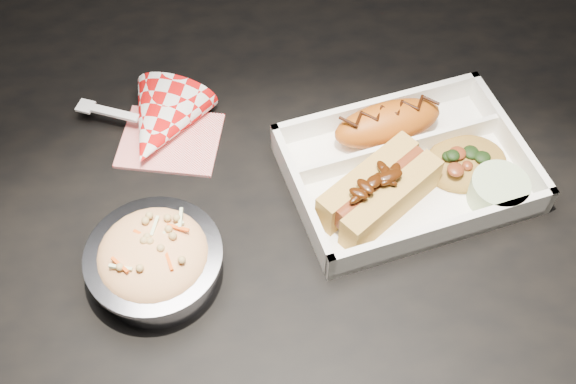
# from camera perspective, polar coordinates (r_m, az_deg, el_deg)

# --- Properties ---
(dining_table) EXTENTS (1.20, 0.80, 0.75)m
(dining_table) POSITION_cam_1_polar(r_m,az_deg,el_deg) (0.84, -0.38, -4.81)
(dining_table) COLOR black
(dining_table) RESTS_ON ground
(food_tray) EXTENTS (0.28, 0.23, 0.04)m
(food_tray) POSITION_cam_1_polar(r_m,az_deg,el_deg) (0.79, 9.30, 1.59)
(food_tray) COLOR white
(food_tray) RESTS_ON dining_table
(fried_pastry) EXTENTS (0.13, 0.07, 0.04)m
(fried_pastry) POSITION_cam_1_polar(r_m,az_deg,el_deg) (0.80, 7.88, 5.42)
(fried_pastry) COLOR #B35411
(fried_pastry) RESTS_ON food_tray
(hotdog) EXTENTS (0.14, 0.12, 0.06)m
(hotdog) POSITION_cam_1_polar(r_m,az_deg,el_deg) (0.74, 7.24, 0.19)
(hotdog) COLOR gold
(hotdog) RESTS_ON food_tray
(fried_rice_mound) EXTENTS (0.11, 0.09, 0.03)m
(fried_rice_mound) POSITION_cam_1_polar(r_m,az_deg,el_deg) (0.80, 14.01, 2.70)
(fried_rice_mound) COLOR #A57830
(fried_rice_mound) RESTS_ON food_tray
(cupcake_liner) EXTENTS (0.06, 0.06, 0.03)m
(cupcake_liner) POSITION_cam_1_polar(r_m,az_deg,el_deg) (0.78, 16.27, 0.07)
(cupcake_liner) COLOR #A8C192
(cupcake_liner) RESTS_ON food_tray
(foil_coleslaw_cup) EXTENTS (0.13, 0.13, 0.07)m
(foil_coleslaw_cup) POSITION_cam_1_polar(r_m,az_deg,el_deg) (0.71, -10.50, -5.29)
(foil_coleslaw_cup) COLOR silver
(foil_coleslaw_cup) RESTS_ON dining_table
(napkin_fork) EXTENTS (0.17, 0.14, 0.10)m
(napkin_fork) POSITION_cam_1_polar(r_m,az_deg,el_deg) (0.82, -10.12, 5.16)
(napkin_fork) COLOR red
(napkin_fork) RESTS_ON dining_table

